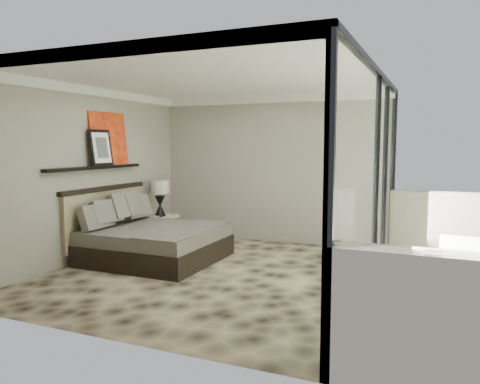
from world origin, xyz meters
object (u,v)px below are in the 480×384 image
at_px(table_lamp, 160,193).
at_px(nightstand, 160,228).
at_px(bed, 150,240).
at_px(lounger, 473,287).

bearing_deg(table_lamp, nightstand, -64.24).
distance_m(bed, lounger, 4.75).
height_order(nightstand, lounger, lounger).
distance_m(nightstand, table_lamp, 0.68).
relative_size(bed, table_lamp, 3.01).
height_order(table_lamp, lounger, table_lamp).
xyz_separation_m(bed, nightstand, (-0.61, 1.23, -0.06)).
xyz_separation_m(table_lamp, lounger, (5.37, -1.54, -0.74)).
relative_size(nightstand, lounger, 0.31).
xyz_separation_m(nightstand, lounger, (5.34, -1.50, -0.07)).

